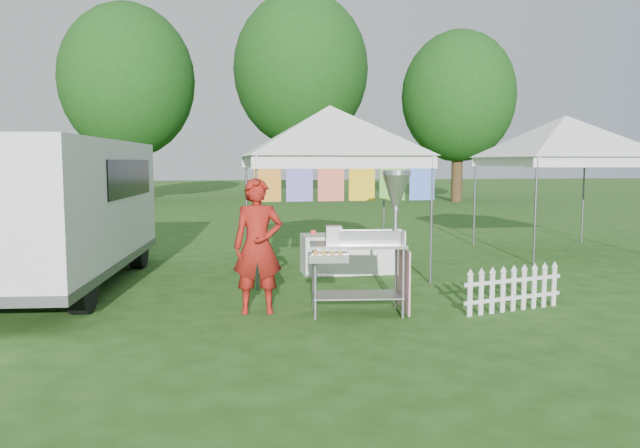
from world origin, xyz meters
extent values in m
plane|color=#1F4513|center=(0.00, 0.00, 0.00)|extent=(120.00, 120.00, 0.00)
cylinder|color=#59595E|center=(-1.42, 2.08, 1.05)|extent=(0.04, 0.04, 2.10)
cylinder|color=#59595E|center=(1.42, 2.08, 1.05)|extent=(0.04, 0.04, 2.10)
cylinder|color=#59595E|center=(-1.42, 4.92, 1.05)|extent=(0.04, 0.04, 2.10)
cylinder|color=#59595E|center=(1.42, 4.92, 1.05)|extent=(0.04, 0.04, 2.10)
cube|color=white|center=(0.00, 2.08, 2.00)|extent=(3.00, 0.03, 0.22)
cube|color=white|center=(0.00, 4.92, 2.00)|extent=(3.00, 0.03, 0.22)
pyramid|color=white|center=(0.00, 3.50, 3.00)|extent=(4.24, 4.24, 0.90)
cylinder|color=#59595E|center=(0.00, 2.08, 2.08)|extent=(3.00, 0.03, 0.03)
cube|color=red|center=(-1.25, 2.08, 1.73)|extent=(0.42, 0.01, 0.70)
cube|color=#B519B4|center=(-0.75, 2.08, 1.73)|extent=(0.42, 0.01, 0.70)
cube|color=#E01C6D|center=(-0.25, 2.08, 1.73)|extent=(0.42, 0.01, 0.70)
cube|color=orange|center=(0.25, 2.08, 1.73)|extent=(0.42, 0.01, 0.70)
cube|color=#178C43|center=(0.75, 2.08, 1.73)|extent=(0.42, 0.01, 0.70)
cube|color=#1A32D7|center=(1.25, 2.08, 1.73)|extent=(0.42, 0.01, 0.70)
cylinder|color=#59595E|center=(4.08, 3.58, 1.05)|extent=(0.04, 0.04, 2.10)
cylinder|color=#59595E|center=(4.08, 6.42, 1.05)|extent=(0.04, 0.04, 2.10)
cylinder|color=#59595E|center=(6.92, 6.42, 1.05)|extent=(0.04, 0.04, 2.10)
cube|color=white|center=(5.50, 3.58, 2.00)|extent=(3.00, 0.03, 0.22)
cube|color=white|center=(5.50, 6.42, 2.00)|extent=(3.00, 0.03, 0.22)
pyramid|color=white|center=(5.50, 5.00, 3.00)|extent=(4.24, 4.24, 0.90)
cylinder|color=#59595E|center=(5.50, 3.58, 2.08)|extent=(3.00, 0.03, 0.03)
cylinder|color=#362513|center=(-6.00, 24.00, 1.98)|extent=(0.56, 0.56, 3.96)
ellipsoid|color=#205116|center=(-6.00, 24.00, 5.85)|extent=(6.40, 6.40, 7.36)
cylinder|color=#362513|center=(3.00, 28.00, 2.42)|extent=(0.56, 0.56, 4.84)
ellipsoid|color=#205116|center=(3.00, 28.00, 7.15)|extent=(7.60, 7.60, 8.74)
cylinder|color=#362513|center=(10.00, 22.00, 1.76)|extent=(0.56, 0.56, 3.52)
ellipsoid|color=#205116|center=(10.00, 22.00, 5.20)|extent=(5.60, 5.60, 6.44)
cylinder|color=gray|center=(-0.83, 0.10, 0.46)|extent=(0.05, 0.05, 0.92)
cylinder|color=gray|center=(0.29, -0.03, 0.46)|extent=(0.05, 0.05, 0.92)
cylinder|color=gray|center=(-0.77, 0.61, 0.46)|extent=(0.05, 0.05, 0.92)
cylinder|color=gray|center=(0.35, 0.48, 0.46)|extent=(0.05, 0.05, 0.92)
cube|color=gray|center=(-0.24, 0.29, 0.26)|extent=(1.22, 0.71, 0.02)
cube|color=#B7B7BC|center=(-0.24, 0.29, 0.92)|extent=(1.29, 0.75, 0.04)
cube|color=#B7B7BC|center=(-0.05, 0.32, 1.02)|extent=(0.89, 0.36, 0.15)
cube|color=gray|center=(-0.54, 0.38, 1.05)|extent=(0.23, 0.25, 0.22)
cylinder|color=gray|center=(0.27, 0.28, 1.38)|extent=(0.06, 0.06, 0.92)
cone|color=#B7B7BC|center=(0.27, 0.28, 1.63)|extent=(0.41, 0.41, 0.41)
cylinder|color=#B7B7BC|center=(0.27, 0.28, 1.86)|extent=(0.43, 0.43, 0.06)
cube|color=#B7B7BC|center=(-0.69, -0.04, 0.82)|extent=(0.52, 0.36, 0.10)
cube|color=pink|center=(0.38, 0.22, 0.46)|extent=(0.11, 0.76, 0.83)
cube|color=white|center=(0.28, -0.06, 1.04)|extent=(0.03, 0.14, 0.18)
imported|color=maroon|center=(-1.52, 0.59, 0.89)|extent=(0.68, 0.47, 1.79)
cube|color=silver|center=(-4.62, 2.80, 1.36)|extent=(2.73, 5.74, 1.95)
cube|color=#59595E|center=(-4.62, 2.80, 0.39)|extent=(2.75, 5.80, 0.13)
cube|color=silver|center=(-4.40, 5.18, 0.89)|extent=(2.18, 0.97, 1.00)
cube|color=black|center=(-3.44, 3.36, 1.72)|extent=(0.30, 3.05, 0.61)
cube|color=black|center=(-4.37, 5.59, 1.72)|extent=(1.89, 0.21, 0.61)
cylinder|color=black|center=(-3.81, 0.93, 0.38)|extent=(0.31, 0.78, 0.76)
cylinder|color=black|center=(-5.43, 4.66, 0.38)|extent=(0.31, 0.78, 0.76)
cylinder|color=black|center=(-3.48, 4.48, 0.38)|extent=(0.31, 0.78, 0.76)
cube|color=silver|center=(1.17, -0.10, 0.28)|extent=(0.07, 0.04, 0.56)
cube|color=silver|center=(1.34, -0.05, 0.28)|extent=(0.07, 0.04, 0.56)
cube|color=silver|center=(1.51, -0.01, 0.28)|extent=(0.07, 0.04, 0.56)
cube|color=silver|center=(1.69, 0.04, 0.28)|extent=(0.07, 0.04, 0.56)
cube|color=silver|center=(1.86, 0.08, 0.28)|extent=(0.07, 0.04, 0.56)
cube|color=silver|center=(2.04, 0.13, 0.28)|extent=(0.07, 0.04, 0.56)
cube|color=silver|center=(2.21, 0.17, 0.28)|extent=(0.07, 0.04, 0.56)
cube|color=silver|center=(2.39, 0.22, 0.28)|extent=(0.07, 0.04, 0.56)
cube|color=silver|center=(2.56, 0.26, 0.28)|extent=(0.07, 0.04, 0.56)
cube|color=silver|center=(1.86, 0.08, 0.18)|extent=(1.57, 0.43, 0.05)
cube|color=silver|center=(1.86, 0.08, 0.42)|extent=(1.57, 0.43, 0.05)
cube|color=white|center=(0.38, 3.31, 0.35)|extent=(1.80, 0.70, 0.70)
camera|label=1|loc=(-2.11, -7.57, 2.00)|focal=35.00mm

